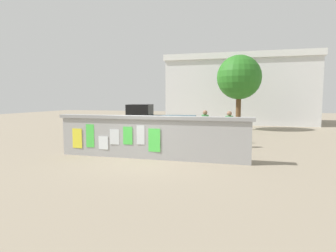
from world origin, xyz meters
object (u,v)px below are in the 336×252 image
auto_rickshaw_truck (158,122)px  bicycle_near (229,135)px  bicycle_far (113,138)px  person_bystander (229,125)px  tree_roadside (239,78)px  person_walking (205,124)px  motorcycle (192,139)px

auto_rickshaw_truck → bicycle_near: size_ratio=2.21×
auto_rickshaw_truck → bicycle_far: 3.10m
auto_rickshaw_truck → bicycle_near: 3.85m
bicycle_far → person_bystander: (5.21, 0.86, 0.62)m
auto_rickshaw_truck → bicycle_far: size_ratio=2.25×
bicycle_near → tree_roadside: (0.21, 6.06, 3.23)m
person_walking → person_bystander: (1.16, -0.62, 0.00)m
motorcycle → person_walking: person_walking is taller
tree_roadside → auto_rickshaw_truck: bearing=-124.9°
bicycle_near → tree_roadside: bearing=88.0°
auto_rickshaw_truck → person_bystander: (3.88, -1.89, 0.09)m
bicycle_far → tree_roadside: 10.55m
motorcycle → tree_roadside: 9.44m
auto_rickshaw_truck → person_walking: auto_rickshaw_truck is taller
motorcycle → tree_roadside: size_ratio=0.37×
bicycle_far → auto_rickshaw_truck: bearing=64.1°
motorcycle → bicycle_near: bicycle_near is taller
person_walking → motorcycle: bearing=-99.1°
auto_rickshaw_truck → person_bystander: size_ratio=2.33×
bicycle_near → tree_roadside: size_ratio=0.33×
auto_rickshaw_truck → tree_roadside: size_ratio=0.73×
bicycle_near → person_walking: size_ratio=1.05×
tree_roadside → motorcycle: bearing=-100.1°
bicycle_near → person_bystander: size_ratio=1.05×
person_walking → tree_roadside: tree_roadside is taller
auto_rickshaw_truck → person_bystander: auto_rickshaw_truck is taller
bicycle_near → person_walking: person_walking is taller
motorcycle → person_bystander: 1.89m
auto_rickshaw_truck → person_walking: (2.72, -1.27, 0.09)m
person_bystander → tree_roadside: 8.08m
motorcycle → person_walking: (0.28, 1.74, 0.52)m
bicycle_near → auto_rickshaw_truck: bearing=175.3°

